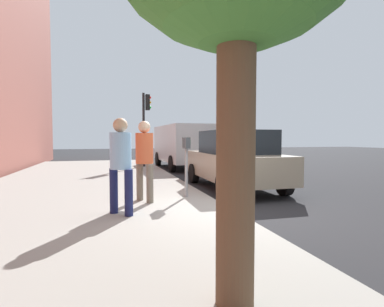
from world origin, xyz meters
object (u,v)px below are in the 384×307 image
Objects in this scene: parked_sedan_near at (234,159)px; pedestrian_at_meter at (145,154)px; pedestrian_bystander at (121,158)px; traffic_signal at (146,117)px; parking_meter at (186,154)px; parked_van_far at (182,144)px.

pedestrian_at_meter is at bearing 122.11° from parked_sedan_near.
traffic_signal reaches higher than pedestrian_bystander.
parking_meter is at bearing -2.07° from pedestrian_bystander.
parked_sedan_near is (1.83, -2.92, -0.30)m from pedestrian_at_meter.
pedestrian_bystander is at bearing 129.55° from parking_meter.
traffic_signal is at bearing 16.33° from parked_sedan_near.
pedestrian_at_meter is 8.48m from traffic_signal.
parked_van_far is (8.49, -2.92, 0.07)m from pedestrian_at_meter.
traffic_signal reaches higher than pedestrian_at_meter.
pedestrian_bystander is 0.49× the size of traffic_signal.
parking_meter is at bearing 179.92° from traffic_signal.
parking_meter is 8.17m from traffic_signal.
traffic_signal is (8.30, -1.02, 1.38)m from pedestrian_at_meter.
pedestrian_at_meter is 0.40× the size of parked_sedan_near.
parking_meter is 2.49m from parked_sedan_near.
pedestrian_at_meter is at bearing 20.43° from pedestrian_bystander.
pedestrian_bystander is 0.40× the size of parked_sedan_near.
traffic_signal reaches higher than parked_van_far.
pedestrian_bystander is 10.13m from parked_van_far.
pedestrian_at_meter is 3.46m from parked_sedan_near.
parking_meter is 0.80× the size of pedestrian_at_meter.
parking_meter is 8.45m from parked_van_far.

